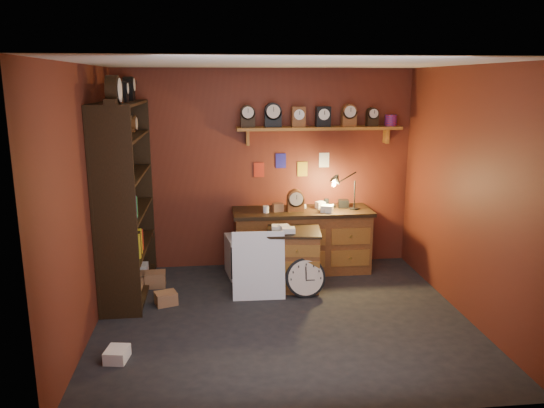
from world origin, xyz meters
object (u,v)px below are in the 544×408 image
(workbench, at_px, (302,237))
(big_round_clock, at_px, (305,278))
(shelving_unit, at_px, (122,192))
(low_cabinet, at_px, (294,257))

(workbench, height_order, big_round_clock, workbench)
(shelving_unit, xyz_separation_m, low_cabinet, (2.04, -0.12, -0.85))
(workbench, height_order, low_cabinet, workbench)
(shelving_unit, bearing_deg, big_round_clock, -10.66)
(workbench, xyz_separation_m, low_cabinet, (-0.21, -0.62, -0.07))
(shelving_unit, distance_m, big_round_clock, 2.41)
(shelving_unit, height_order, low_cabinet, shelving_unit)
(shelving_unit, bearing_deg, workbench, 12.39)
(shelving_unit, height_order, workbench, shelving_unit)
(low_cabinet, height_order, big_round_clock, low_cabinet)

